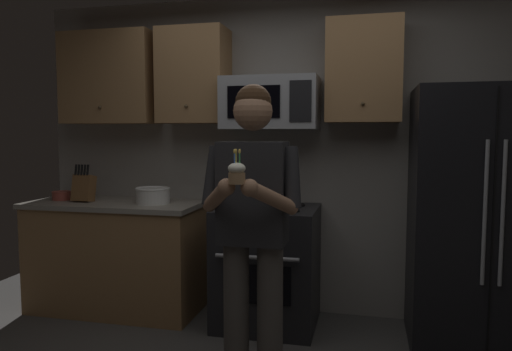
{
  "coord_description": "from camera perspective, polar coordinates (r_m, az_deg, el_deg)",
  "views": [
    {
      "loc": [
        0.6,
        -2.2,
        1.49
      ],
      "look_at": [
        -0.02,
        0.42,
        1.25
      ],
      "focal_mm": 33.61,
      "sensor_mm": 36.0,
      "label": 1
    }
  ],
  "objects": [
    {
      "name": "refrigerator",
      "position": [
        3.65,
        25.05,
        -4.7
      ],
      "size": [
        0.9,
        0.75,
        1.8
      ],
      "color": "black",
      "rests_on": "ground"
    },
    {
      "name": "microwave",
      "position": [
        3.76,
        1.77,
        8.59
      ],
      "size": [
        0.74,
        0.41,
        0.4
      ],
      "color": "#9EA0A5"
    },
    {
      "name": "wall_back",
      "position": [
        4.0,
        4.64,
        2.34
      ],
      "size": [
        4.4,
        0.1,
        2.6
      ],
      "primitive_type": "cube",
      "color": "gray",
      "rests_on": "ground"
    },
    {
      "name": "cabinet_row_upper",
      "position": [
        3.98,
        -6.37,
        11.68
      ],
      "size": [
        2.78,
        0.36,
        0.76
      ],
      "color": "#9E7247"
    },
    {
      "name": "bowl_small_colored",
      "position": [
        4.42,
        -22.13,
        -2.21
      ],
      "size": [
        0.16,
        0.16,
        0.07
      ],
      "color": "#B24C3F",
      "rests_on": "counter_left"
    },
    {
      "name": "cupcake",
      "position": [
        2.37,
        -2.31,
        0.34
      ],
      "size": [
        0.09,
        0.09,
        0.17
      ],
      "color": "#A87F56"
    },
    {
      "name": "oven_range",
      "position": [
        3.78,
        1.35,
        -10.71
      ],
      "size": [
        0.76,
        0.7,
        0.93
      ],
      "color": "black",
      "rests_on": "ground"
    },
    {
      "name": "person",
      "position": [
        2.73,
        -0.42,
        -5.36
      ],
      "size": [
        0.6,
        0.48,
        1.76
      ],
      "color": "#4C4742",
      "rests_on": "ground"
    },
    {
      "name": "knife_block",
      "position": [
        4.24,
        -19.82,
        -1.37
      ],
      "size": [
        0.16,
        0.15,
        0.32
      ],
      "color": "brown",
      "rests_on": "counter_left"
    },
    {
      "name": "counter_left",
      "position": [
        4.25,
        -16.23,
        -9.13
      ],
      "size": [
        1.44,
        0.66,
        0.92
      ],
      "color": "#9E7247",
      "rests_on": "ground"
    },
    {
      "name": "bowl_large_white",
      "position": [
        3.97,
        -12.18,
        -2.29
      ],
      "size": [
        0.28,
        0.28,
        0.13
      ],
      "color": "white",
      "rests_on": "counter_left"
    }
  ]
}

